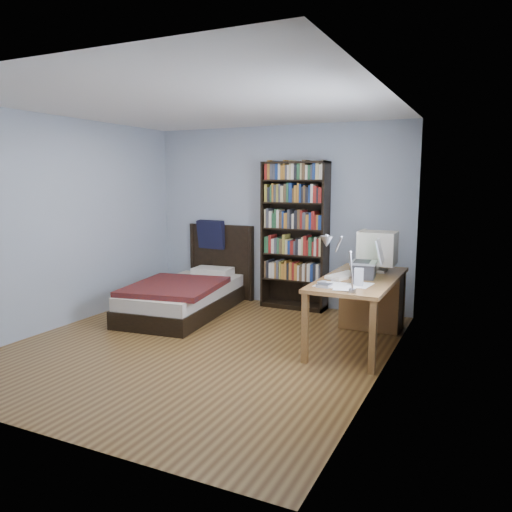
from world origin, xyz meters
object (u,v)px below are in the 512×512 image
laptop (366,267)px  bed (188,293)px  speaker (359,277)px  crt_monitor (377,249)px  desk (369,296)px  soda_can (353,268)px  bookshelf (295,236)px  keyboard (344,276)px  desk_lamp (331,247)px

laptop → bed: (-2.47, 0.35, -0.59)m
speaker → crt_monitor: bearing=80.3°
desk → crt_monitor: 0.58m
crt_monitor → soda_can: crt_monitor is taller
desk → laptop: (0.06, -0.49, 0.43)m
desk → bookshelf: 1.48m
keyboard → speaker: bearing=-39.0°
speaker → bed: (-2.50, 0.78, -0.56)m
keyboard → laptop: bearing=31.5°
crt_monitor → desk: bearing=144.8°
desk_lamp → soda_can: desk_lamp is taller
laptop → desk_lamp: bearing=-92.9°
crt_monitor → keyboard: bearing=-115.8°
desk → crt_monitor: (0.08, -0.06, 0.57)m
laptop → desk_lamp: (-0.05, -1.09, 0.34)m
keyboard → bookshelf: 1.61m
desk_lamp → bed: (-2.41, 1.44, -0.93)m
desk → bed: bearing=-176.7°
soda_can → bookshelf: (-1.05, 0.92, 0.22)m
desk_lamp → bookshelf: bearing=118.0°
bookshelf → crt_monitor: bearing=-29.7°
desk → desk_lamp: bearing=-89.8°
keyboard → desk: bearing=91.0°
keyboard → desk_lamp: bearing=-64.1°
desk_lamp → keyboard: size_ratio=1.23×
crt_monitor → speaker: (0.01, -0.86, -0.18)m
laptop → speaker: laptop is taller
soda_can → bed: bearing=177.1°
laptop → bookshelf: size_ratio=0.21×
laptop → bed: 2.56m
speaker → bed: 2.68m
keyboard → bed: size_ratio=0.22×
crt_monitor → bed: (-2.48, -0.08, -0.74)m
desk_lamp → soda_can: size_ratio=5.12×
desk_lamp → keyboard: bearing=98.9°
desk → crt_monitor: size_ratio=3.66×
speaker → bookshelf: (-1.28, 1.58, 0.19)m
laptop → soda_can: (-0.20, 0.24, -0.06)m
desk_lamp → soda_can: 1.39m
crt_monitor → laptop: size_ratio=1.11×
keyboard → speaker: size_ratio=2.64×
desk → desk_lamp: (0.01, -1.58, 0.77)m
keyboard → soda_can: soda_can is taller
keyboard → bed: (-2.25, 0.41, -0.49)m
laptop → speaker: bearing=-85.5°
soda_can → desk_lamp: bearing=-83.8°
laptop → bed: bearing=171.9°
crt_monitor → desk_lamp: size_ratio=0.82×
keyboard → bookshelf: bearing=147.4°
desk_lamp → keyboard: 1.13m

